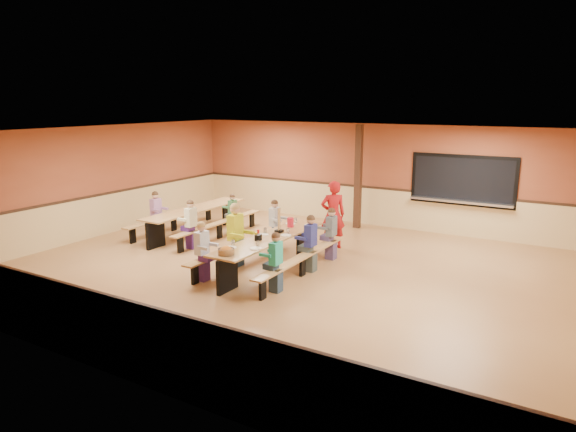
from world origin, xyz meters
The scene contains 23 objects.
ground centered at (0.00, 0.00, 0.00)m, with size 12.00×12.00×0.00m, color brown.
room_envelope centered at (0.00, 0.00, 0.69)m, with size 12.04×10.04×3.02m.
kitchen_pass_through centered at (2.60, 4.96, 1.49)m, with size 2.78×0.28×1.38m.
structural_post centered at (-0.20, 4.40, 1.50)m, with size 0.18×0.18×3.00m, color black.
cafeteria_table_main centered at (-0.34, -0.14, 0.53)m, with size 1.91×3.70×0.74m.
cafeteria_table_second centered at (-3.76, 1.39, 0.53)m, with size 1.91×3.70×0.74m.
seated_child_white_left centered at (-1.17, -1.43, 0.62)m, with size 0.38×0.31×1.23m, color silver, non-canonical shape.
seated_adult_yellow centered at (-1.17, -0.27, 0.71)m, with size 0.47×0.38×1.41m, color #C6CB1A, non-canonical shape.
seated_child_grey_left centered at (-1.17, 1.39, 0.61)m, with size 0.37×0.30×1.22m, color #B2B2B2, non-canonical shape.
seated_child_teal_right centered at (0.48, -1.21, 0.59)m, with size 0.35×0.29×1.18m, color teal, non-canonical shape.
seated_child_navy_right centered at (0.48, 0.22, 0.62)m, with size 0.38×0.31×1.24m, color navy, non-canonical shape.
seated_child_char_right centered at (0.48, 1.25, 0.60)m, with size 0.37×0.30×1.21m, color #4C5256, non-canonical shape.
seated_child_purple_sec centered at (-4.59, 0.73, 0.61)m, with size 0.38×0.31×1.22m, color #986590, non-canonical shape.
seated_child_green_sec centered at (-2.94, 2.00, 0.55)m, with size 0.32×0.26×1.10m, color #3C7B49, non-canonical shape.
seated_child_tan_sec centered at (-2.94, 0.26, 0.61)m, with size 0.38×0.31×1.23m, color beige, non-canonical shape.
standing_woman centered at (0.10, 2.12, 0.86)m, with size 0.63×0.41×1.72m, color #A61314.
punch_pitcher centered at (-0.42, 0.89, 0.85)m, with size 0.16×0.16×0.22m, color red.
chip_bowl centered at (-0.37, -1.66, 0.81)m, with size 0.32×0.32×0.15m, color orange, non-canonical shape.
napkin_dispenser centered at (-0.40, -0.49, 0.80)m, with size 0.10×0.14×0.13m, color black.
condiment_mustard centered at (-0.48, -0.47, 0.82)m, with size 0.06×0.06×0.17m, color yellow.
condiment_ketchup centered at (-0.56, -0.26, 0.82)m, with size 0.06×0.06×0.17m, color #B2140F.
table_paddle centered at (-0.38, 0.33, 0.88)m, with size 0.16×0.16×0.56m.
place_settings centered at (-0.34, -0.14, 0.80)m, with size 0.65×3.30×0.11m, color beige, non-canonical shape.
Camera 1 is at (5.50, -9.26, 3.66)m, focal length 32.00 mm.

